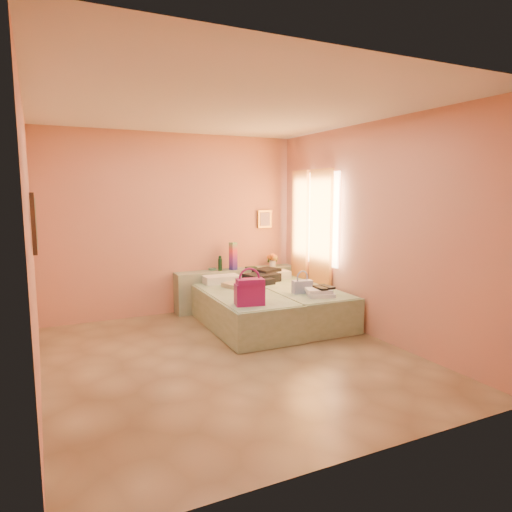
# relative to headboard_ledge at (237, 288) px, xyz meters

# --- Properties ---
(ground) EXTENTS (4.50, 4.50, 0.00)m
(ground) POSITION_rel_headboard_ledge_xyz_m (-0.98, -2.10, -0.33)
(ground) COLOR tan
(ground) RESTS_ON ground
(room_walls) EXTENTS (4.02, 4.51, 2.81)m
(room_walls) POSITION_rel_headboard_ledge_xyz_m (-0.77, -1.53, 1.46)
(room_walls) COLOR tan
(room_walls) RESTS_ON ground
(headboard_ledge) EXTENTS (2.05, 0.30, 0.65)m
(headboard_ledge) POSITION_rel_headboard_ledge_xyz_m (0.00, 0.00, 0.00)
(headboard_ledge) COLOR gray
(headboard_ledge) RESTS_ON ground
(bed_left) EXTENTS (0.95, 2.02, 0.50)m
(bed_left) POSITION_rel_headboard_ledge_xyz_m (-0.38, -1.05, -0.08)
(bed_left) COLOR #9FB995
(bed_left) RESTS_ON ground
(bed_right) EXTENTS (0.95, 2.02, 0.50)m
(bed_right) POSITION_rel_headboard_ledge_xyz_m (0.52, -1.05, -0.08)
(bed_right) COLOR #9FB995
(bed_right) RESTS_ON ground
(water_bottle) EXTENTS (0.07, 0.07, 0.23)m
(water_bottle) POSITION_rel_headboard_ledge_xyz_m (-0.30, -0.03, 0.44)
(water_bottle) COLOR #143823
(water_bottle) RESTS_ON headboard_ledge
(rainbow_box) EXTENTS (0.12, 0.12, 0.45)m
(rainbow_box) POSITION_rel_headboard_ledge_xyz_m (-0.07, -0.03, 0.55)
(rainbow_box) COLOR #95125D
(rainbow_box) RESTS_ON headboard_ledge
(small_dish) EXTENTS (0.15, 0.15, 0.03)m
(small_dish) POSITION_rel_headboard_ledge_xyz_m (-0.39, 0.08, 0.34)
(small_dish) COLOR #559C71
(small_dish) RESTS_ON headboard_ledge
(green_book) EXTENTS (0.18, 0.14, 0.03)m
(green_book) POSITION_rel_headboard_ledge_xyz_m (0.24, -0.06, 0.34)
(green_book) COLOR #223F26
(green_book) RESTS_ON headboard_ledge
(flower_vase) EXTENTS (0.25, 0.25, 0.26)m
(flower_vase) POSITION_rel_headboard_ledge_xyz_m (0.66, -0.03, 0.46)
(flower_vase) COLOR silver
(flower_vase) RESTS_ON headboard_ledge
(magenta_handbag) EXTENTS (0.39, 0.27, 0.34)m
(magenta_handbag) POSITION_rel_headboard_ledge_xyz_m (-0.57, -1.73, 0.34)
(magenta_handbag) COLOR #95125D
(magenta_handbag) RESTS_ON bed_left
(khaki_garment) EXTENTS (0.46, 0.41, 0.07)m
(khaki_garment) POSITION_rel_headboard_ledge_xyz_m (-0.26, -0.64, 0.21)
(khaki_garment) COLOR tan
(khaki_garment) RESTS_ON bed_left
(clothes_pile) EXTENTS (0.65, 0.65, 0.17)m
(clothes_pile) POSITION_rel_headboard_ledge_xyz_m (0.29, -0.45, 0.26)
(clothes_pile) COLOR black
(clothes_pile) RESTS_ON bed_right
(blue_handbag) EXTENTS (0.29, 0.15, 0.18)m
(blue_handbag) POSITION_rel_headboard_ledge_xyz_m (0.39, -1.43, 0.26)
(blue_handbag) COLOR #394B89
(blue_handbag) RESTS_ON bed_right
(towel_stack) EXTENTS (0.43, 0.41, 0.10)m
(towel_stack) POSITION_rel_headboard_ledge_xyz_m (0.51, -1.71, 0.23)
(towel_stack) COLOR silver
(towel_stack) RESTS_ON bed_right
(sandal_pair) EXTENTS (0.23, 0.29, 0.03)m
(sandal_pair) POSITION_rel_headboard_ledge_xyz_m (0.57, -1.70, 0.29)
(sandal_pair) COLOR black
(sandal_pair) RESTS_ON towel_stack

